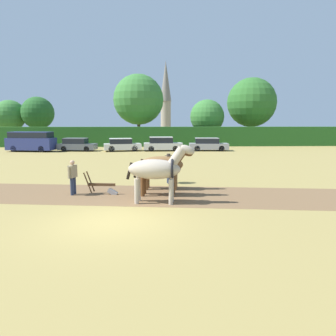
{
  "coord_description": "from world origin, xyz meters",
  "views": [
    {
      "loc": [
        1.32,
        -10.62,
        3.33
      ],
      "look_at": [
        2.11,
        4.88,
        1.1
      ],
      "focal_mm": 35.0,
      "sensor_mm": 36.0,
      "label": 1
    }
  ],
  "objects_px": {
    "tree_far_left": "(10,115)",
    "farmer_beside_team": "(169,166)",
    "draft_horse_trail_left": "(163,164)",
    "tree_center_left": "(138,100)",
    "draft_horse_lead_right": "(161,168)",
    "tree_center": "(207,117)",
    "tree_center_right": "(252,102)",
    "parked_car_left": "(77,145)",
    "parked_car_center_right": "(208,145)",
    "parked_van": "(31,141)",
    "church_spire": "(166,96)",
    "parked_car_center_left": "(122,145)",
    "plow": "(104,188)",
    "tree_left": "(38,113)",
    "draft_horse_lead_left": "(157,169)",
    "farmer_at_plow": "(73,175)",
    "parked_car_center": "(162,144)"
  },
  "relations": [
    {
      "from": "tree_center_left",
      "to": "tree_center_right",
      "type": "bearing_deg",
      "value": 3.75
    },
    {
      "from": "tree_far_left",
      "to": "draft_horse_trail_left",
      "type": "bearing_deg",
      "value": -58.06
    },
    {
      "from": "tree_center_right",
      "to": "draft_horse_lead_left",
      "type": "xyz_separation_m",
      "value": [
        -14.78,
        -35.91,
        -4.7
      ]
    },
    {
      "from": "tree_center_left",
      "to": "parked_van",
      "type": "distance_m",
      "value": 16.79
    },
    {
      "from": "draft_horse_lead_right",
      "to": "farmer_at_plow",
      "type": "bearing_deg",
      "value": -176.93
    },
    {
      "from": "tree_left",
      "to": "tree_center_left",
      "type": "relative_size",
      "value": 0.69
    },
    {
      "from": "tree_center_left",
      "to": "tree_center",
      "type": "relative_size",
      "value": 1.55
    },
    {
      "from": "parked_car_left",
      "to": "parked_car_center",
      "type": "relative_size",
      "value": 0.99
    },
    {
      "from": "parked_car_left",
      "to": "tree_left",
      "type": "bearing_deg",
      "value": 129.35
    },
    {
      "from": "tree_far_left",
      "to": "farmer_beside_team",
      "type": "xyz_separation_m",
      "value": [
        22.09,
        -33.37,
        -3.24
      ]
    },
    {
      "from": "church_spire",
      "to": "draft_horse_lead_right",
      "type": "xyz_separation_m",
      "value": [
        -3.36,
        -71.56,
        -8.54
      ]
    },
    {
      "from": "tree_center_left",
      "to": "plow",
      "type": "xyz_separation_m",
      "value": [
        -0.35,
        -33.11,
        -6.06
      ]
    },
    {
      "from": "tree_center_right",
      "to": "parked_car_left",
      "type": "relative_size",
      "value": 2.27
    },
    {
      "from": "tree_center",
      "to": "plow",
      "type": "distance_m",
      "value": 34.77
    },
    {
      "from": "draft_horse_lead_left",
      "to": "parked_van",
      "type": "distance_m",
      "value": 27.27
    },
    {
      "from": "church_spire",
      "to": "parked_car_center_right",
      "type": "xyz_separation_m",
      "value": [
        2.63,
        -49.33,
        -9.06
      ]
    },
    {
      "from": "draft_horse_trail_left",
      "to": "farmer_at_plow",
      "type": "bearing_deg",
      "value": -158.34
    },
    {
      "from": "tree_far_left",
      "to": "draft_horse_lead_left",
      "type": "bearing_deg",
      "value": -60.36
    },
    {
      "from": "draft_horse_lead_left",
      "to": "tree_center",
      "type": "bearing_deg",
      "value": 84.77
    },
    {
      "from": "tree_center_right",
      "to": "parked_car_center_left",
      "type": "distance_m",
      "value": 22.68
    },
    {
      "from": "tree_far_left",
      "to": "parked_car_center",
      "type": "distance_m",
      "value": 26.56
    },
    {
      "from": "draft_horse_trail_left",
      "to": "farmer_beside_team",
      "type": "relative_size",
      "value": 1.75
    },
    {
      "from": "tree_center",
      "to": "farmer_beside_team",
      "type": "xyz_separation_m",
      "value": [
        -7.2,
        -30.46,
        -3.04
      ]
    },
    {
      "from": "tree_far_left",
      "to": "farmer_beside_team",
      "type": "distance_m",
      "value": 40.15
    },
    {
      "from": "parked_car_left",
      "to": "parked_van",
      "type": "bearing_deg",
      "value": -169.77
    },
    {
      "from": "parked_car_center_left",
      "to": "plow",
      "type": "bearing_deg",
      "value": -96.69
    },
    {
      "from": "tree_left",
      "to": "farmer_at_plow",
      "type": "xyz_separation_m",
      "value": [
        13.29,
        -35.35,
        -3.61
      ]
    },
    {
      "from": "tree_far_left",
      "to": "parked_van",
      "type": "xyz_separation_m",
      "value": [
        7.91,
        -13.91,
        -3.05
      ]
    },
    {
      "from": "farmer_at_plow",
      "to": "draft_horse_lead_left",
      "type": "bearing_deg",
      "value": -3.73
    },
    {
      "from": "tree_far_left",
      "to": "parked_van",
      "type": "distance_m",
      "value": 16.29
    },
    {
      "from": "draft_horse_lead_right",
      "to": "tree_center",
      "type": "bearing_deg",
      "value": 84.55
    },
    {
      "from": "tree_left",
      "to": "parked_car_center_right",
      "type": "bearing_deg",
      "value": -30.02
    },
    {
      "from": "plow",
      "to": "parked_car_left",
      "type": "bearing_deg",
      "value": 113.04
    },
    {
      "from": "draft_horse_lead_left",
      "to": "draft_horse_trail_left",
      "type": "bearing_deg",
      "value": 90.11
    },
    {
      "from": "parked_car_left",
      "to": "parked_car_center_right",
      "type": "bearing_deg",
      "value": 4.28
    },
    {
      "from": "parked_van",
      "to": "plow",
      "type": "bearing_deg",
      "value": -53.81
    },
    {
      "from": "parked_car_center_left",
      "to": "draft_horse_lead_right",
      "type": "bearing_deg",
      "value": -90.19
    },
    {
      "from": "parked_car_center_right",
      "to": "plow",
      "type": "bearing_deg",
      "value": -107.85
    },
    {
      "from": "tree_far_left",
      "to": "parked_car_center",
      "type": "bearing_deg",
      "value": -31.75
    },
    {
      "from": "draft_horse_lead_right",
      "to": "parked_van",
      "type": "height_order",
      "value": "draft_horse_lead_right"
    },
    {
      "from": "tree_center",
      "to": "farmer_at_plow",
      "type": "relative_size",
      "value": 4.06
    },
    {
      "from": "tree_center_right",
      "to": "parked_van",
      "type": "xyz_separation_m",
      "value": [
        -28.27,
        -12.21,
        -4.98
      ]
    },
    {
      "from": "tree_center_left",
      "to": "church_spire",
      "type": "xyz_separation_m",
      "value": [
        5.59,
        38.11,
        3.39
      ]
    },
    {
      "from": "parked_van",
      "to": "draft_horse_lead_left",
      "type": "bearing_deg",
      "value": -50.89
    },
    {
      "from": "parked_car_left",
      "to": "draft_horse_trail_left",
      "type": "bearing_deg",
      "value": -61.15
    },
    {
      "from": "church_spire",
      "to": "farmer_beside_team",
      "type": "relative_size",
      "value": 11.64
    },
    {
      "from": "tree_far_left",
      "to": "tree_center_right",
      "type": "xyz_separation_m",
      "value": [
        36.18,
        -1.71,
        1.93
      ]
    },
    {
      "from": "plow",
      "to": "church_spire",
      "type": "bearing_deg",
      "value": 92.81
    },
    {
      "from": "tree_center_left",
      "to": "draft_horse_lead_right",
      "type": "relative_size",
      "value": 3.65
    },
    {
      "from": "tree_center_right",
      "to": "parked_car_center_left",
      "type": "height_order",
      "value": "tree_center_right"
    }
  ]
}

